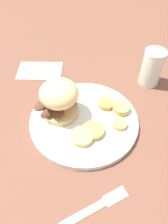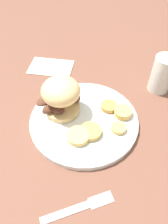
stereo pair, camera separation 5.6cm
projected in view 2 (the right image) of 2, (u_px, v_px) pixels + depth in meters
The scene contains 11 objects.
ground_plane at pixel (84, 122), 0.59m from camera, with size 4.00×4.00×0.00m, color brown.
dinner_plate at pixel (84, 120), 0.59m from camera, with size 0.29×0.29×0.02m.
sandwich at pixel (61, 95), 0.56m from camera, with size 0.10×0.13×0.10m.
potato_round_0 at pixel (123, 112), 0.58m from camera, with size 0.05×0.05×0.02m, color tan.
potato_round_1 at pixel (119, 128), 0.55m from camera, with size 0.04×0.04×0.01m, color tan.
potato_round_2 at pixel (90, 131), 0.54m from camera, with size 0.06×0.06×0.01m, color tan.
potato_round_3 at pixel (109, 106), 0.60m from camera, with size 0.04×0.04×0.01m, color #BC8942.
potato_round_4 at pixel (78, 136), 0.53m from camera, with size 0.06×0.06×0.01m, color #DBB766.
fork at pixel (79, 208), 0.44m from camera, with size 0.08×0.15×0.00m.
drinking_glass at pixel (162, 74), 0.64m from camera, with size 0.06×0.06×0.11m.
napkin at pixel (51, 67), 0.75m from camera, with size 0.15×0.10×0.01m, color beige.
Camera 2 is at (0.37, 0.04, 0.46)m, focal length 35.00 mm.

